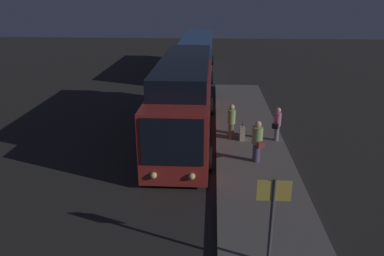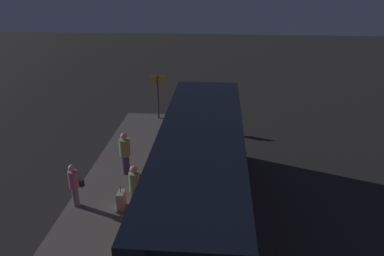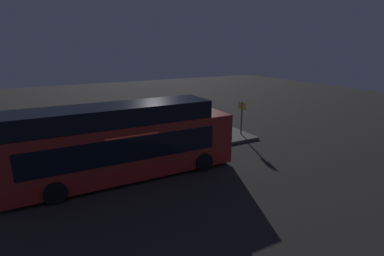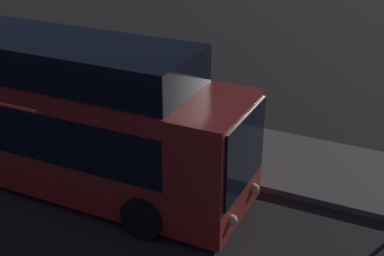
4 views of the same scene
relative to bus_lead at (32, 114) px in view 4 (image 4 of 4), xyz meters
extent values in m
plane|color=#2B2826|center=(0.10, -0.03, -1.67)|extent=(80.00, 80.00, 0.00)
cube|color=#605B56|center=(0.10, 3.15, -1.58)|extent=(20.00, 3.16, 0.17)
cube|color=maroon|center=(0.10, 0.00, -0.16)|extent=(11.14, 2.48, 2.68)
cube|color=#B2231E|center=(0.10, 0.00, -1.15)|extent=(11.09, 2.50, 0.70)
cube|color=black|center=(-0.18, 0.00, 0.17)|extent=(9.14, 2.51, 1.18)
cube|color=black|center=(5.69, 0.00, 0.23)|extent=(0.06, 2.18, 1.72)
sphere|color=#F9E58C|center=(5.71, 0.68, -1.05)|extent=(0.24, 0.24, 0.24)
sphere|color=#F9E58C|center=(5.71, -0.68, -1.05)|extent=(0.24, 0.24, 0.24)
cylinder|color=black|center=(3.89, 1.24, -1.18)|extent=(0.97, 0.30, 0.97)
cylinder|color=black|center=(3.89, -1.24, -1.18)|extent=(0.97, 0.30, 0.97)
cube|color=black|center=(-0.34, 0.00, 1.62)|extent=(9.47, 2.28, 0.87)
cylinder|color=#4C476B|center=(3.35, 3.19, -1.10)|extent=(0.39, 0.39, 0.80)
cylinder|color=#8CB766|center=(3.35, 3.19, -0.36)|extent=(0.56, 0.56, 0.69)
sphere|color=beige|center=(3.35, 3.19, 0.12)|extent=(0.26, 0.26, 0.26)
cube|color=maroon|center=(3.64, 3.31, -0.65)|extent=(0.24, 0.31, 0.24)
cylinder|color=#6B604C|center=(0.90, 2.26, -1.11)|extent=(0.35, 0.35, 0.77)
cylinder|color=#8CB766|center=(0.90, 2.26, -0.40)|extent=(0.50, 0.50, 0.67)
sphere|color=beige|center=(0.90, 2.26, 0.06)|extent=(0.25, 0.25, 0.25)
cylinder|color=gray|center=(0.98, 4.37, -1.13)|extent=(0.30, 0.30, 0.73)
cylinder|color=#CC6B8C|center=(0.98, 4.37, -0.46)|extent=(0.43, 0.43, 0.63)
sphere|color=beige|center=(0.98, 4.37, -0.02)|extent=(0.24, 0.24, 0.24)
cube|color=black|center=(1.21, 4.24, -0.72)|extent=(0.26, 0.31, 0.24)
cube|color=beige|center=(1.00, 2.78, -1.20)|extent=(0.44, 0.24, 0.60)
cylinder|color=black|center=(1.00, 2.78, -0.78)|extent=(0.02, 0.02, 0.24)
camera|label=1|loc=(17.45, 1.35, 5.11)|focal=35.00mm
camera|label=2|loc=(-9.59, -0.48, 6.05)|focal=35.00mm
camera|label=3|loc=(-3.69, -13.98, 4.81)|focal=28.00mm
camera|label=4|loc=(8.93, -9.30, 5.47)|focal=50.00mm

